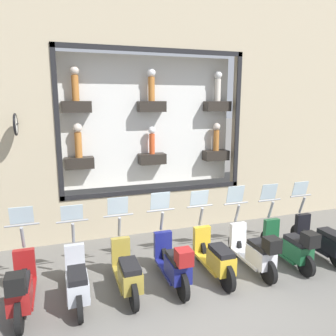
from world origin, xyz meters
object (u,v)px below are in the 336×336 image
Objects in this scene: scooter_black_0 at (321,240)px; scooter_olive_5 at (127,271)px; scooter_green_1 at (291,245)px; scooter_navy_4 at (174,263)px; scooter_yellow_3 at (215,257)px; scooter_white_2 at (255,250)px; scooter_silver_6 at (77,280)px; scooter_red_7 at (21,287)px.

scooter_olive_5 is (0.00, 4.51, 0.00)m from scooter_black_0.
scooter_navy_4 is (0.01, 2.70, 0.02)m from scooter_green_1.
scooter_navy_4 is (-0.06, 0.90, 0.04)m from scooter_yellow_3.
scooter_white_2 is at bearing 89.69° from scooter_green_1.
scooter_silver_6 is (0.06, 4.51, -0.04)m from scooter_green_1.
scooter_navy_4 reaches higher than scooter_white_2.
scooter_yellow_3 is 2.70m from scooter_silver_6.
scooter_olive_5 reaches higher than scooter_red_7.
scooter_yellow_3 is 1.00× the size of scooter_navy_4.
scooter_green_1 is at bearing -92.24° from scooter_yellow_3.
scooter_green_1 is 1.00× the size of scooter_silver_6.
scooter_navy_4 is (0.01, 1.80, 0.02)m from scooter_white_2.
scooter_yellow_3 is (0.07, 0.90, -0.03)m from scooter_white_2.
scooter_silver_6 is at bearing 90.30° from scooter_olive_5.
scooter_green_1 is 1.00× the size of scooter_white_2.
scooter_black_0 is 3.61m from scooter_navy_4.
scooter_black_0 reaches higher than scooter_silver_6.
scooter_navy_4 is 1.01× the size of scooter_silver_6.
scooter_olive_5 is (0.07, 3.60, -0.03)m from scooter_green_1.
scooter_olive_5 is at bearing -88.21° from scooter_red_7.
scooter_black_0 is at bearing -90.05° from scooter_yellow_3.
scooter_navy_4 is at bearing -93.52° from scooter_olive_5.
scooter_white_2 is 0.99× the size of scooter_red_7.
scooter_navy_4 is at bearing 89.71° from scooter_green_1.
scooter_yellow_3 is at bearing 87.76° from scooter_green_1.
scooter_olive_5 is at bearing 89.99° from scooter_black_0.
scooter_red_7 is at bearing 90.92° from scooter_yellow_3.
scooter_white_2 is 1.80m from scooter_navy_4.
scooter_yellow_3 is at bearing -89.95° from scooter_olive_5.
scooter_green_1 is at bearing -90.31° from scooter_white_2.
scooter_yellow_3 reaches higher than scooter_silver_6.
scooter_green_1 is at bearing -91.10° from scooter_olive_5.
scooter_white_2 is at bearing -90.94° from scooter_silver_6.
scooter_green_1 reaches higher than scooter_yellow_3.
scooter_silver_6 is at bearing 89.18° from scooter_green_1.
scooter_olive_5 is at bearing 90.05° from scooter_yellow_3.
scooter_white_2 is 4.51m from scooter_red_7.
scooter_yellow_3 is at bearing -86.38° from scooter_navy_4.
scooter_black_0 is 1.00× the size of scooter_red_7.
scooter_olive_5 reaches higher than scooter_green_1.
scooter_yellow_3 is at bearing 85.83° from scooter_white_2.
scooter_red_7 is at bearing 93.27° from scooter_silver_6.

